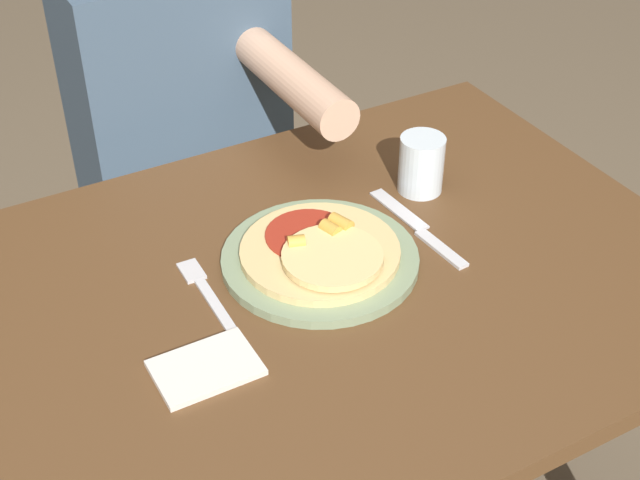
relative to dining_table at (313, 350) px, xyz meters
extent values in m
cube|color=brown|center=(0.00, 0.00, 0.11)|extent=(1.08, 0.77, 0.03)
cylinder|color=brown|center=(0.48, 0.32, -0.26)|extent=(0.06, 0.06, 0.72)
cylinder|color=gray|center=(0.03, 0.03, 0.13)|extent=(0.28, 0.28, 0.01)
cylinder|color=#DBBC7A|center=(0.03, 0.03, 0.14)|extent=(0.22, 0.22, 0.01)
cylinder|color=#9E2819|center=(0.03, 0.07, 0.15)|extent=(0.12, 0.12, 0.00)
cylinder|color=#E8C881|center=(0.03, 0.00, 0.16)|extent=(0.14, 0.14, 0.01)
cylinder|color=gold|center=(0.00, 0.05, 0.16)|extent=(0.03, 0.03, 0.02)
cylinder|color=gold|center=(0.06, 0.05, 0.16)|extent=(0.03, 0.03, 0.02)
cylinder|color=gold|center=(0.08, 0.06, 0.16)|extent=(0.03, 0.04, 0.02)
cube|color=silver|center=(-0.13, 0.01, 0.13)|extent=(0.02, 0.13, 0.00)
cube|color=silver|center=(-0.13, 0.10, 0.13)|extent=(0.03, 0.05, 0.00)
cube|color=silver|center=(0.19, -0.02, 0.13)|extent=(0.03, 0.10, 0.00)
cube|color=silver|center=(0.19, 0.09, 0.13)|extent=(0.03, 0.12, 0.00)
cylinder|color=silver|center=(0.26, 0.12, 0.17)|extent=(0.07, 0.07, 0.09)
cube|color=silver|center=(-0.19, -0.08, 0.13)|extent=(0.12, 0.09, 0.01)
cylinder|color=#2D2D38|center=(-0.04, 0.61, -0.37)|extent=(0.11, 0.11, 0.51)
cylinder|color=#2D2D38|center=(0.13, 0.61, -0.37)|extent=(0.11, 0.11, 0.51)
cube|color=#3D5166|center=(0.04, 0.61, 0.13)|extent=(0.37, 0.22, 0.48)
cylinder|color=tan|center=(0.16, 0.35, 0.23)|extent=(0.07, 0.30, 0.07)
camera|label=1|loc=(-0.44, -0.82, 0.89)|focal=50.00mm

